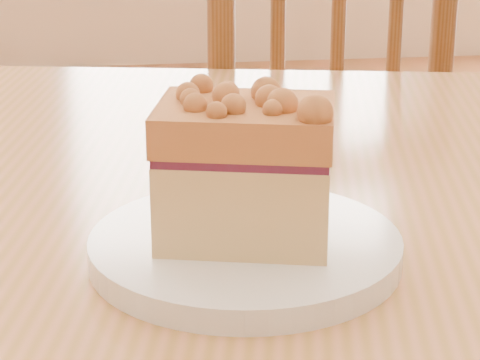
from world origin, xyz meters
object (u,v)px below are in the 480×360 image
(cake_slice, at_px, (244,163))
(cafe_chair_main, at_px, (286,191))
(cafe_table_main, at_px, (259,278))
(plate, at_px, (245,249))

(cake_slice, bearing_deg, cafe_chair_main, 90.86)
(cafe_table_main, distance_m, cake_slice, 0.22)
(cafe_table_main, xyz_separation_m, plate, (-0.03, -0.15, 0.09))
(cafe_chair_main, bearing_deg, plate, 61.64)
(cafe_table_main, xyz_separation_m, cake_slice, (-0.03, -0.14, 0.16))
(cafe_chair_main, xyz_separation_m, plate, (-0.17, -0.82, 0.27))
(cafe_table_main, height_order, cafe_chair_main, cafe_chair_main)
(cafe_chair_main, height_order, plate, cafe_chair_main)
(cafe_table_main, relative_size, plate, 6.60)
(plate, relative_size, cake_slice, 1.57)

